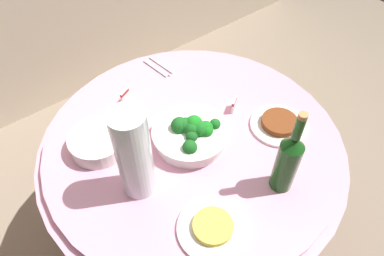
# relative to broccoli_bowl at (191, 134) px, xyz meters

# --- Properties ---
(ground_plane) EXTENTS (6.00, 6.00, 0.00)m
(ground_plane) POSITION_rel_broccoli_bowl_xyz_m (0.02, 0.02, -0.78)
(ground_plane) COLOR gray
(buffet_table) EXTENTS (1.16, 1.16, 0.74)m
(buffet_table) POSITION_rel_broccoli_bowl_xyz_m (0.02, 0.02, -0.41)
(buffet_table) COLOR maroon
(buffet_table) RESTS_ON ground_plane
(broccoli_bowl) EXTENTS (0.28, 0.28, 0.11)m
(broccoli_bowl) POSITION_rel_broccoli_bowl_xyz_m (0.00, 0.00, 0.00)
(broccoli_bowl) COLOR white
(broccoli_bowl) RESTS_ON buffet_table
(plate_stack) EXTENTS (0.21, 0.21, 0.06)m
(plate_stack) POSITION_rel_broccoli_bowl_xyz_m (-0.28, 0.19, -0.01)
(plate_stack) COLOR white
(plate_stack) RESTS_ON buffet_table
(wine_bottle) EXTENTS (0.07, 0.07, 0.34)m
(wine_bottle) POSITION_rel_broccoli_bowl_xyz_m (0.12, -0.33, 0.08)
(wine_bottle) COLOR #174B18
(wine_bottle) RESTS_ON buffet_table
(decorative_fruit_vase) EXTENTS (0.11, 0.11, 0.34)m
(decorative_fruit_vase) POSITION_rel_broccoli_bowl_xyz_m (-0.25, -0.04, 0.12)
(decorative_fruit_vase) COLOR silver
(decorative_fruit_vase) RESTS_ON buffet_table
(serving_tongs) EXTENTS (0.06, 0.17, 0.01)m
(serving_tongs) POSITION_rel_broccoli_bowl_xyz_m (0.15, 0.43, -0.04)
(serving_tongs) COLOR silver
(serving_tongs) RESTS_ON buffet_table
(food_plate_stir_fry) EXTENTS (0.22, 0.22, 0.04)m
(food_plate_stir_fry) POSITION_rel_broccoli_bowl_xyz_m (0.31, -0.15, -0.03)
(food_plate_stir_fry) COLOR white
(food_plate_stir_fry) RESTS_ON buffet_table
(food_plate_fried_egg) EXTENTS (0.22, 0.22, 0.03)m
(food_plate_fried_egg) POSITION_rel_broccoli_bowl_xyz_m (-0.17, -0.31, -0.03)
(food_plate_fried_egg) COLOR white
(food_plate_fried_egg) RESTS_ON buffet_table
(label_placard_front) EXTENTS (0.05, 0.03, 0.05)m
(label_placard_front) POSITION_rel_broccoli_bowl_xyz_m (-0.08, 0.34, -0.01)
(label_placard_front) COLOR white
(label_placard_front) RESTS_ON buffet_table
(label_placard_mid) EXTENTS (0.05, 0.03, 0.05)m
(label_placard_mid) POSITION_rel_broccoli_bowl_xyz_m (0.24, 0.03, -0.01)
(label_placard_mid) COLOR white
(label_placard_mid) RESTS_ON buffet_table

